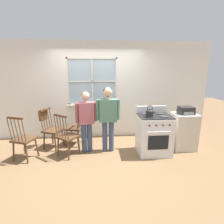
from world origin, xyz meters
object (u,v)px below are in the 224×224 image
at_px(chair_near_wall, 75,128).
at_px(chair_near_stove, 23,140).
at_px(kettle, 150,113).
at_px(person_teen_center, 108,113).
at_px(side_counter, 183,131).
at_px(stereo, 186,110).
at_px(stove, 154,134).
at_px(handbag, 43,115).
at_px(chair_center_cluster, 67,137).
at_px(chair_by_window, 52,130).
at_px(potted_plant, 104,102).
at_px(person_elderly_left, 86,117).

height_order(chair_near_wall, chair_near_stove, same).
bearing_deg(kettle, person_teen_center, 160.69).
relative_size(side_counter, stereo, 2.65).
distance_m(kettle, stereo, 1.02).
height_order(person_teen_center, stove, person_teen_center).
bearing_deg(handbag, chair_center_cluster, -40.49).
height_order(chair_near_stove, stove, stove).
xyz_separation_m(person_teen_center, handbag, (-1.60, 0.40, -0.11)).
height_order(stove, handbag, stove).
bearing_deg(chair_near_stove, chair_by_window, -108.96).
bearing_deg(potted_plant, stove, -45.24).
bearing_deg(kettle, chair_near_stove, 178.75).
height_order(stove, kettle, kettle).
xyz_separation_m(chair_near_wall, chair_near_stove, (-1.02, -0.72, 0.00)).
bearing_deg(kettle, stove, 38.49).
bearing_deg(person_teen_center, potted_plant, 91.76).
xyz_separation_m(chair_by_window, person_teen_center, (1.39, -0.32, 0.49)).
distance_m(chair_near_stove, stereo, 3.78).
distance_m(chair_near_wall, handbag, 0.86).
height_order(chair_near_wall, potted_plant, potted_plant).
height_order(chair_by_window, potted_plant, potted_plant).
bearing_deg(handbag, kettle, -16.04).
bearing_deg(person_teen_center, chair_near_stove, -173.89).
xyz_separation_m(chair_near_wall, kettle, (1.73, -0.78, 0.56)).
xyz_separation_m(person_teen_center, kettle, (0.90, -0.31, 0.08)).
bearing_deg(side_counter, person_teen_center, 179.73).
bearing_deg(chair_center_cluster, kettle, -146.33).
height_order(potted_plant, stereo, potted_plant).
bearing_deg(chair_by_window, stereo, -74.14).
xyz_separation_m(kettle, side_counter, (0.98, 0.31, -0.57)).
bearing_deg(chair_near_wall, person_elderly_left, 49.14).
xyz_separation_m(kettle, stereo, (0.98, 0.28, -0.04)).
distance_m(chair_center_cluster, kettle, 1.93).
relative_size(person_teen_center, stove, 1.43).
height_order(person_teen_center, stereo, person_teen_center).
bearing_deg(kettle, side_counter, 17.33).
height_order(chair_near_wall, kettle, kettle).
xyz_separation_m(handbag, stereo, (3.48, -0.43, 0.15)).
height_order(chair_center_cluster, potted_plant, potted_plant).
bearing_deg(potted_plant, chair_center_cluster, -128.61).
relative_size(chair_by_window, potted_plant, 4.57).
xyz_separation_m(person_teen_center, potted_plant, (-0.06, 0.95, 0.10)).
distance_m(chair_near_wall, side_counter, 2.75).
height_order(stove, stereo, stove).
height_order(kettle, handbag, kettle).
bearing_deg(chair_center_cluster, stereo, -138.89).
height_order(chair_near_stove, potted_plant, potted_plant).
distance_m(stove, stereo, 0.97).
xyz_separation_m(chair_center_cluster, person_teen_center, (0.94, 0.16, 0.49)).
bearing_deg(handbag, chair_near_stove, -111.18).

